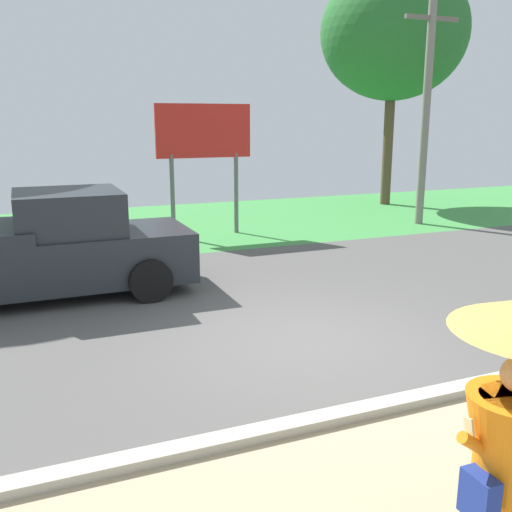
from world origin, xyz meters
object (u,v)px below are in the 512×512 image
at_px(utility_pole, 426,108).
at_px(tree_center_back, 394,33).
at_px(roadside_billboard, 204,141).
at_px(pickup_truck, 43,249).

height_order(utility_pole, tree_center_back, tree_center_back).
height_order(utility_pole, roadside_billboard, utility_pole).
relative_size(roadside_billboard, tree_center_back, 0.42).
bearing_deg(utility_pole, pickup_truck, -162.03).
height_order(pickup_truck, tree_center_back, tree_center_back).
bearing_deg(utility_pole, roadside_billboard, 173.17).
bearing_deg(roadside_billboard, utility_pole, -6.83).
relative_size(utility_pole, roadside_billboard, 1.85).
xyz_separation_m(pickup_truck, utility_pole, (10.87, 3.53, 2.54)).
bearing_deg(tree_center_back, utility_pole, -110.55).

